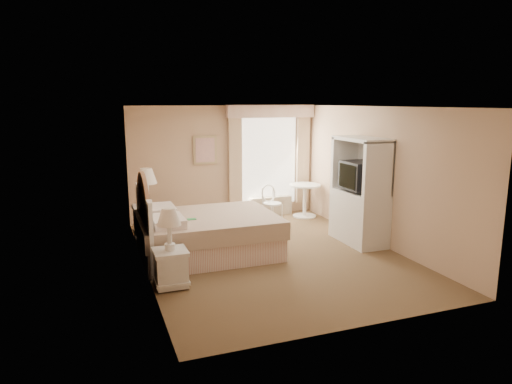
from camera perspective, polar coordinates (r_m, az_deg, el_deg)
name	(u,v)px	position (r m, az deg, el deg)	size (l,w,h in m)	color
room	(271,183)	(7.60, 1.88, 1.14)	(4.21, 5.51, 2.51)	brown
window	(270,157)	(10.41, 1.78, 4.39)	(2.05, 0.22, 2.51)	white
framed_art	(205,150)	(9.99, -6.39, 5.24)	(0.52, 0.04, 0.62)	tan
bed	(201,233)	(7.84, -6.85, -5.13)	(2.30, 1.81, 1.60)	tan
nightstand_near	(170,258)	(6.58, -10.65, -8.10)	(0.47, 0.47, 1.13)	silver
nightstand_far	(148,213)	(8.93, -13.36, -2.53)	(0.55, 0.55, 1.33)	silver
round_table	(305,195)	(10.38, 6.12, -0.40)	(0.71, 0.71, 0.75)	white
cafe_chair	(271,201)	(9.90, 1.85, -1.07)	(0.49, 0.49, 0.81)	white
armoire	(360,200)	(8.61, 12.86, -0.93)	(0.59, 1.17, 1.95)	silver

